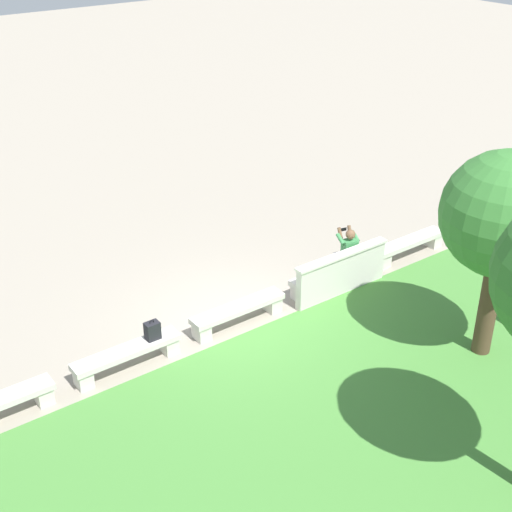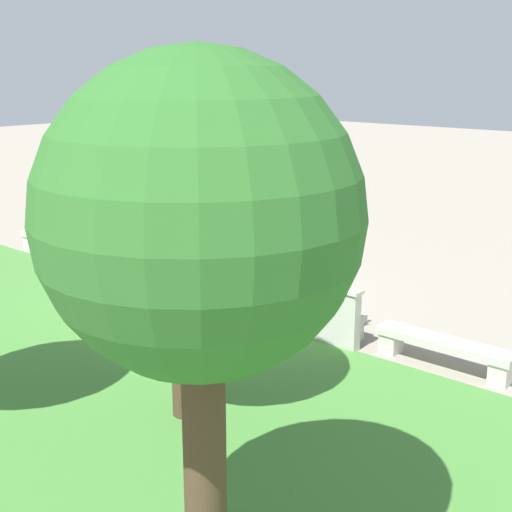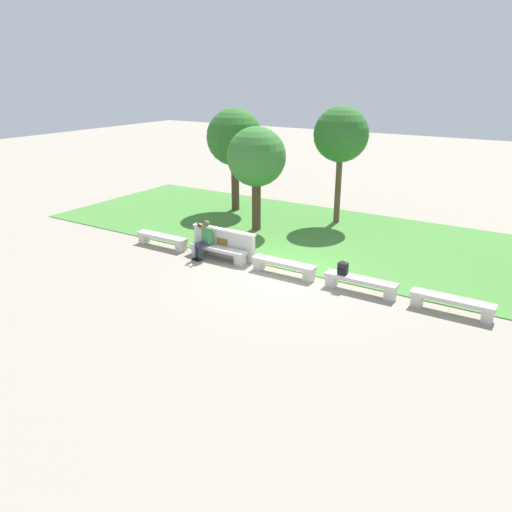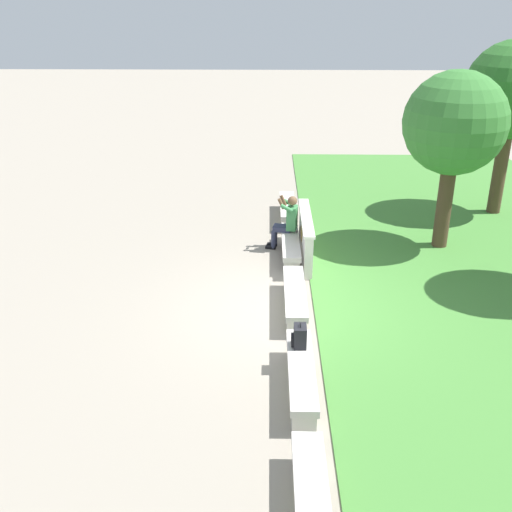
% 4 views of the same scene
% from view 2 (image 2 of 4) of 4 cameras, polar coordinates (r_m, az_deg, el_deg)
% --- Properties ---
extents(ground_plane, '(80.00, 80.00, 0.00)m').
position_cam_2_polar(ground_plane, '(14.13, -4.22, -3.36)').
color(ground_plane, gray).
extents(grass_strip, '(24.40, 8.00, 0.03)m').
position_cam_2_polar(grass_strip, '(11.65, -19.73, -8.27)').
color(grass_strip, '#478438').
rests_on(grass_strip, ground).
extents(bench_main, '(2.16, 0.40, 0.45)m').
position_cam_2_polar(bench_main, '(11.22, 14.80, -7.15)').
color(bench_main, beige).
rests_on(bench_main, ground).
extents(bench_near, '(2.16, 0.40, 0.45)m').
position_cam_2_polar(bench_near, '(12.44, 4.17, -4.45)').
color(bench_near, beige).
rests_on(bench_near, ground).
extents(bench_mid, '(2.16, 0.40, 0.45)m').
position_cam_2_polar(bench_mid, '(14.03, -4.25, -2.18)').
color(bench_mid, beige).
rests_on(bench_mid, ground).
extents(bench_far, '(2.16, 0.40, 0.45)m').
position_cam_2_polar(bench_far, '(15.88, -10.82, -0.36)').
color(bench_far, beige).
rests_on(bench_far, ground).
extents(bench_end, '(2.16, 0.40, 0.45)m').
position_cam_2_polar(bench_end, '(17.90, -15.97, 1.06)').
color(bench_end, beige).
rests_on(bench_end, ground).
extents(backrest_wall_with_plaque, '(2.52, 0.24, 1.01)m').
position_cam_2_polar(backrest_wall_with_plaque, '(12.12, 3.23, -3.92)').
color(backrest_wall_with_plaque, beige).
rests_on(backrest_wall_with_plaque, ground).
extents(person_photographer, '(0.52, 0.77, 1.32)m').
position_cam_2_polar(person_photographer, '(12.08, 6.40, -2.95)').
color(person_photographer, black).
rests_on(person_photographer, ground).
extents(backpack, '(0.28, 0.24, 0.43)m').
position_cam_2_polar(backpack, '(15.37, -9.52, 0.43)').
color(backpack, black).
rests_on(backpack, bench_far).
extents(tree_left_background, '(2.32, 2.32, 4.14)m').
position_cam_2_polar(tree_left_background, '(8.66, -6.06, 4.92)').
color(tree_left_background, '#4C3826').
rests_on(tree_left_background, ground).
extents(tree_far_back, '(2.51, 2.51, 4.61)m').
position_cam_2_polar(tree_far_back, '(5.38, -4.52, 2.80)').
color(tree_far_back, '#4C3826').
rests_on(tree_far_back, ground).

